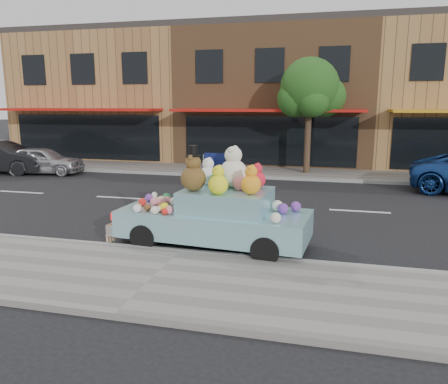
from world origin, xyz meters
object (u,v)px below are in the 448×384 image
(car_silver, at_px, (42,160))
(street_tree, at_px, (310,92))
(car_dark, at_px, (1,157))
(art_car, at_px, (215,212))

(car_silver, bearing_deg, street_tree, -85.46)
(street_tree, height_order, car_silver, street_tree)
(car_dark, bearing_deg, art_car, -129.12)
(car_dark, xyz_separation_m, art_car, (12.50, -7.86, 0.07))
(street_tree, bearing_deg, car_dark, -168.21)
(car_dark, height_order, art_car, art_car)
(street_tree, xyz_separation_m, car_silver, (-11.92, -2.66, -3.06))
(street_tree, xyz_separation_m, art_car, (-1.46, -10.77, -2.88))
(car_silver, distance_m, art_car, 13.24)
(car_silver, xyz_separation_m, car_dark, (-2.03, -0.25, 0.11))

